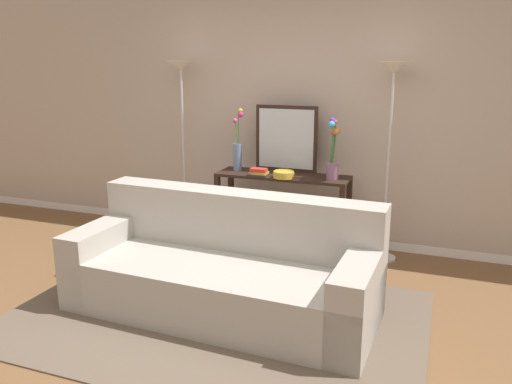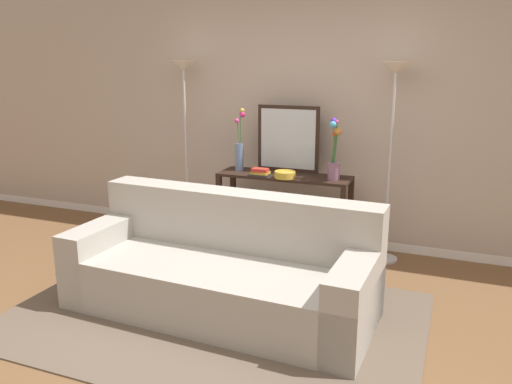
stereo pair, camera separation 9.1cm
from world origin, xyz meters
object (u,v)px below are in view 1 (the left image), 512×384
console_table (282,198)px  fruit_bowl (284,174)px  wall_mirror (286,139)px  book_stack (259,172)px  vase_tall_flowers (238,150)px  couch (224,272)px  vase_short_flowers (333,156)px  floor_lamp_right (392,107)px  floor_lamp_left (182,100)px  book_row_under_console (249,240)px

console_table → fruit_bowl: fruit_bowl is taller
wall_mirror → book_stack: size_ratio=3.53×
vase_tall_flowers → couch: bearing=-71.7°
book_stack → vase_short_flowers: bearing=9.3°
wall_mirror → book_stack: bearing=-122.1°
floor_lamp_right → book_stack: (-1.21, -0.22, -0.66)m
couch → floor_lamp_left: bearing=127.0°
console_table → floor_lamp_left: (-1.15, 0.09, 0.93)m
fruit_bowl → couch: bearing=-92.9°
floor_lamp_right → fruit_bowl: (-0.95, -0.22, -0.66)m
book_stack → console_table: bearing=32.0°
console_table → book_stack: size_ratio=7.02×
floor_lamp_left → floor_lamp_right: size_ratio=1.00×
vase_tall_flowers → console_table: bearing=-4.2°
floor_lamp_left → book_row_under_console: size_ratio=5.21×
vase_tall_flowers → book_row_under_console: (0.13, -0.04, -0.94)m
vase_short_flowers → console_table: bearing=178.5°
couch → wall_mirror: wall_mirror is taller
couch → vase_short_flowers: bearing=69.7°
couch → fruit_bowl: size_ratio=11.54×
floor_lamp_left → floor_lamp_right: floor_lamp_left is taller
couch → book_stack: (-0.19, 1.28, 0.51)m
floor_lamp_right → book_stack: size_ratio=9.95×
floor_lamp_right → wall_mirror: size_ratio=2.82×
couch → floor_lamp_right: floor_lamp_right is taller
couch → wall_mirror: size_ratio=3.55×
floor_lamp_left → vase_tall_flowers: size_ratio=2.96×
fruit_bowl → book_row_under_console: size_ratio=0.57×
console_table → wall_mirror: size_ratio=1.99×
vase_tall_flowers → book_row_under_console: bearing=-15.0°
floor_lamp_left → floor_lamp_right: bearing=-0.0°
vase_tall_flowers → fruit_bowl: size_ratio=3.09×
floor_lamp_left → wall_mirror: floor_lamp_left is taller
fruit_bowl → book_stack: 0.25m
vase_short_flowers → fruit_bowl: bearing=-165.7°
couch → floor_lamp_left: floor_lamp_left is taller
floor_lamp_left → fruit_bowl: (1.20, -0.22, -0.66)m
book_row_under_console → floor_lamp_right: bearing=3.9°
wall_mirror → vase_tall_flowers: wall_mirror is taller
console_table → vase_tall_flowers: vase_tall_flowers is taller
floor_lamp_right → wall_mirror: 1.08m
floor_lamp_left → fruit_bowl: bearing=-10.4°
book_stack → fruit_bowl: bearing=0.2°
console_table → floor_lamp_right: size_ratio=0.71×
couch → floor_lamp_right: (1.02, 1.50, 1.16)m
book_row_under_console → book_stack: bearing=-39.8°
floor_lamp_left → vase_short_flowers: (1.65, -0.10, -0.47)m
couch → floor_lamp_left: (-1.13, 1.50, 1.16)m
floor_lamp_left → book_row_under_console: 1.62m
fruit_bowl → console_table: bearing=110.7°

